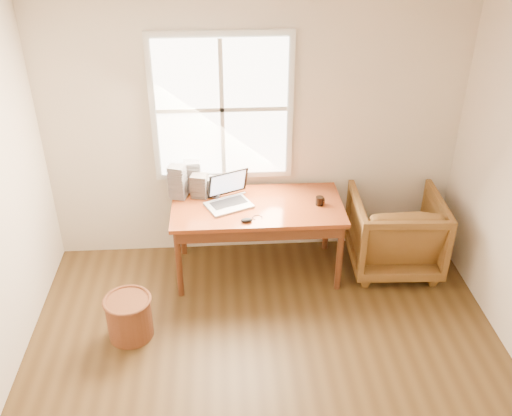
{
  "coord_description": "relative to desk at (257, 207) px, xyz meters",
  "views": [
    {
      "loc": [
        -0.31,
        -2.79,
        3.43
      ],
      "look_at": [
        -0.02,
        1.65,
        0.81
      ],
      "focal_mm": 40.0,
      "sensor_mm": 36.0,
      "label": 1
    }
  ],
  "objects": [
    {
      "name": "mouse",
      "position": [
        -0.12,
        -0.29,
        0.04
      ],
      "size": [
        0.11,
        0.07,
        0.03
      ],
      "primitive_type": "ellipsoid",
      "rotation": [
        0.0,
        0.0,
        0.12
      ],
      "color": "black",
      "rests_on": "desk"
    },
    {
      "name": "cd_stack_d",
      "position": [
        -0.41,
        0.22,
        0.11
      ],
      "size": [
        0.18,
        0.17,
        0.18
      ],
      "primitive_type": "cube",
      "rotation": [
        0.0,
        0.0,
        -0.33
      ],
      "color": "#ADB3B9",
      "rests_on": "desk"
    },
    {
      "name": "armchair",
      "position": [
        1.35,
        0.0,
        -0.34
      ],
      "size": [
        0.88,
        0.91,
        0.79
      ],
      "primitive_type": "imported",
      "rotation": [
        0.0,
        0.0,
        3.09
      ],
      "color": "brown",
      "rests_on": "room_shell"
    },
    {
      "name": "room_shell",
      "position": [
        -0.02,
        -1.64,
        0.59
      ],
      "size": [
        4.04,
        4.54,
        2.64
      ],
      "color": "#4D361A",
      "rests_on": "ground"
    },
    {
      "name": "coffee_mug",
      "position": [
        0.58,
        -0.03,
        0.06
      ],
      "size": [
        0.09,
        0.09,
        0.08
      ],
      "primitive_type": "cylinder",
      "rotation": [
        0.0,
        0.0,
        -0.38
      ],
      "color": "black",
      "rests_on": "desk"
    },
    {
      "name": "cd_stack_b",
      "position": [
        -0.53,
        0.2,
        0.13
      ],
      "size": [
        0.18,
        0.16,
        0.23
      ],
      "primitive_type": "cube",
      "rotation": [
        0.0,
        0.0,
        -0.26
      ],
      "color": "#29292F",
      "rests_on": "desk"
    },
    {
      "name": "wicker_stool",
      "position": [
        -1.14,
        -0.86,
        -0.54
      ],
      "size": [
        0.46,
        0.46,
        0.38
      ],
      "primitive_type": "cylinder",
      "rotation": [
        0.0,
        0.0,
        -0.27
      ],
      "color": "brown",
      "rests_on": "room_shell"
    },
    {
      "name": "cd_stack_c",
      "position": [
        -0.74,
        0.2,
        0.19
      ],
      "size": [
        0.18,
        0.17,
        0.33
      ],
      "primitive_type": "cube",
      "rotation": [
        0.0,
        0.0,
        -0.28
      ],
      "color": "#9796A3",
      "rests_on": "desk"
    },
    {
      "name": "laptop",
      "position": [
        -0.27,
        -0.01,
        0.16
      ],
      "size": [
        0.51,
        0.52,
        0.28
      ],
      "primitive_type": null,
      "rotation": [
        0.0,
        0.0,
        0.43
      ],
      "color": "#B1B4B8",
      "rests_on": "desk"
    },
    {
      "name": "desk",
      "position": [
        0.0,
        0.0,
        0.0
      ],
      "size": [
        1.6,
        0.8,
        0.04
      ],
      "primitive_type": "cube",
      "color": "brown",
      "rests_on": "room_shell"
    },
    {
      "name": "cd_stack_a",
      "position": [
        -0.6,
        0.33,
        0.17
      ],
      "size": [
        0.16,
        0.14,
        0.31
      ],
      "primitive_type": "cube",
      "rotation": [
        0.0,
        0.0,
        0.02
      ],
      "color": "#ABB0B7",
      "rests_on": "desk"
    }
  ]
}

